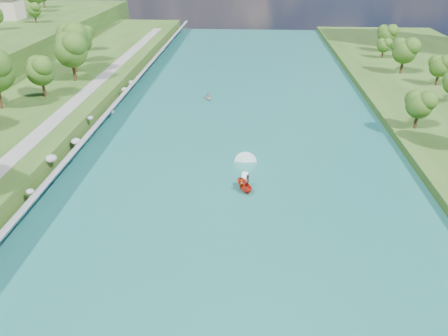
{
  "coord_description": "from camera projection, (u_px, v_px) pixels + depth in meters",
  "views": [
    {
      "loc": [
        1.9,
        -42.44,
        31.38
      ],
      "look_at": [
        -1.64,
        13.21,
        2.5
      ],
      "focal_mm": 35.0,
      "sensor_mm": 36.0,
      "label": 1
    }
  ],
  "objects": [
    {
      "name": "raft",
      "position": [
        208.0,
        97.0,
        97.86
      ],
      "size": [
        3.49,
        3.96,
        1.49
      ],
      "rotation": [
        0.0,
        0.0,
        0.43
      ],
      "color": "gray",
      "rests_on": "river_water"
    },
    {
      "name": "riverside_path",
      "position": [
        35.0,
        137.0,
        70.07
      ],
      "size": [
        3.0,
        200.0,
        0.1
      ],
      "primitive_type": "cube",
      "color": "gray",
      "rests_on": "berm_west"
    },
    {
      "name": "riprap_bank",
      "position": [
        75.0,
        151.0,
        69.43
      ],
      "size": [
        5.04,
        236.0,
        4.45
      ],
      "color": "slate",
      "rests_on": "ground"
    },
    {
      "name": "trees_ridge",
      "position": [
        19.0,
        3.0,
        145.24
      ],
      "size": [
        19.63,
        68.04,
        10.68
      ],
      "color": "#264412",
      "rests_on": "ridge_west"
    },
    {
      "name": "motorboat",
      "position": [
        245.0,
        180.0,
        63.34
      ],
      "size": [
        3.6,
        18.75,
        2.18
      ],
      "rotation": [
        0.0,
        0.0,
        3.57
      ],
      "color": "red",
      "rests_on": "river_water"
    },
    {
      "name": "ground",
      "position": [
        231.0,
        238.0,
        52.15
      ],
      "size": [
        260.0,
        260.0,
        0.0
      ],
      "primitive_type": "plane",
      "color": "#2D5119",
      "rests_on": "ground"
    },
    {
      "name": "river_water",
      "position": [
        237.0,
        162.0,
        69.85
      ],
      "size": [
        55.0,
        240.0,
        0.1
      ],
      "primitive_type": "cube",
      "color": "#175855",
      "rests_on": "ground"
    }
  ]
}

